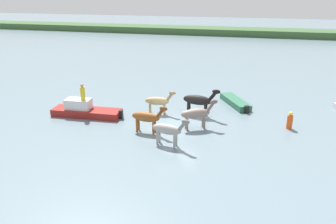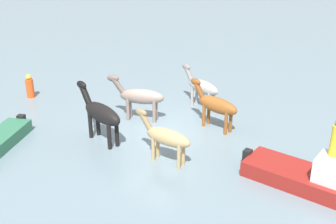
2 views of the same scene
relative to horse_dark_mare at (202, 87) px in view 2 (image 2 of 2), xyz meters
name	(u,v)px [view 2 (image 2 of 2)]	position (x,y,z in m)	size (l,w,h in m)	color
ground_plane	(159,130)	(-0.10, 2.97, -0.97)	(169.31, 169.31, 0.00)	slate
horse_dark_mare	(202,87)	(0.00, 0.00, 0.00)	(2.28, 0.84, 1.76)	#9E9993
horse_rear_stallion	(140,96)	(1.18, 2.71, 0.06)	(2.31, 1.41, 1.87)	gray
horse_chestnut_trailing	(216,105)	(-1.69, 1.42, 0.03)	(2.36, 0.70, 1.82)	brown
horse_dun_straggler	(166,137)	(-1.90, 4.68, -0.03)	(2.21, 0.68, 1.71)	tan
horse_gray_outer	(101,113)	(0.93, 5.01, 0.15)	(2.65, 0.88, 2.04)	black
boat_motor_center	(328,184)	(-6.75, 3.04, -0.66)	(5.09, 1.59, 1.35)	maroon
buoy_channel_marker	(30,87)	(6.93, 4.18, -0.46)	(0.36, 0.36, 1.14)	#E54C19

